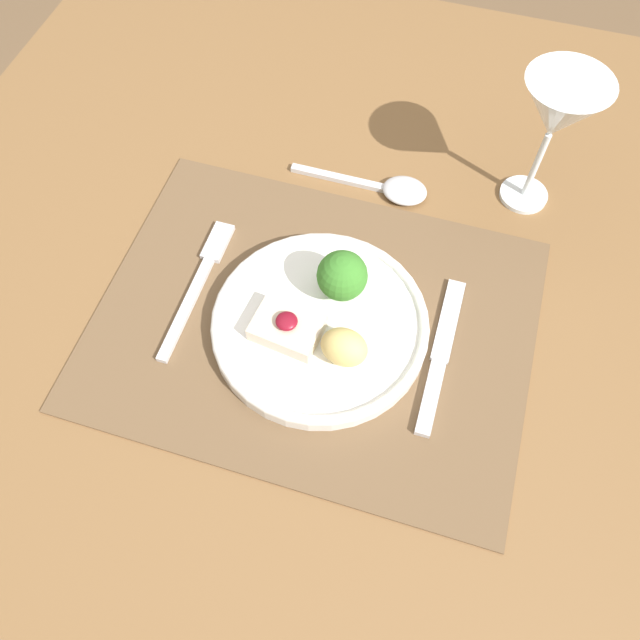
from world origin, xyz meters
name	(u,v)px	position (x,y,z in m)	size (l,w,h in m)	color
ground_plane	(317,491)	(0.00, 0.00, 0.00)	(8.00, 8.00, 0.00)	brown
dining_table	(315,358)	(0.00, 0.00, 0.66)	(1.12, 1.25, 0.75)	brown
placemat	(314,322)	(0.00, 0.00, 0.75)	(0.49, 0.37, 0.00)	brown
dinner_plate	(322,321)	(0.01, -0.01, 0.77)	(0.24, 0.24, 0.08)	white
fork	(201,278)	(-0.14, 0.02, 0.76)	(0.02, 0.19, 0.01)	silver
knife	(438,364)	(0.14, -0.01, 0.76)	(0.02, 0.19, 0.01)	silver
spoon	(393,188)	(0.04, 0.21, 0.76)	(0.18, 0.05, 0.02)	silver
wine_glass_near	(558,113)	(0.20, 0.25, 0.89)	(0.10, 0.10, 0.18)	white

